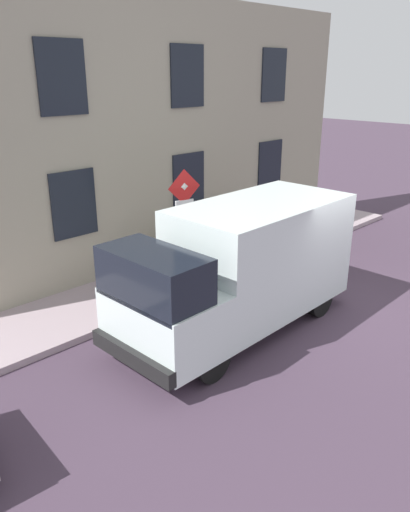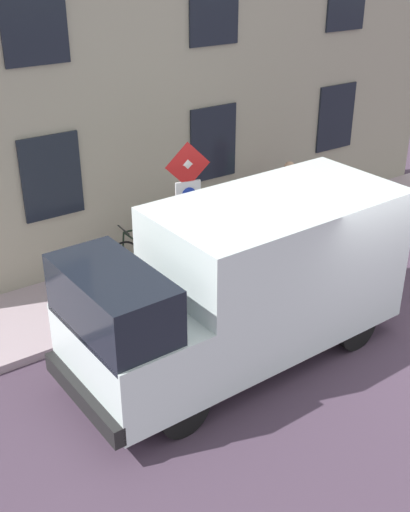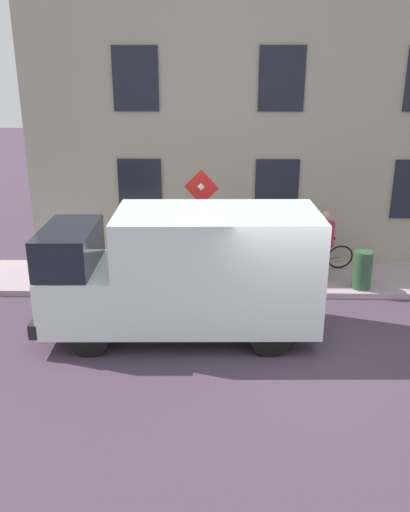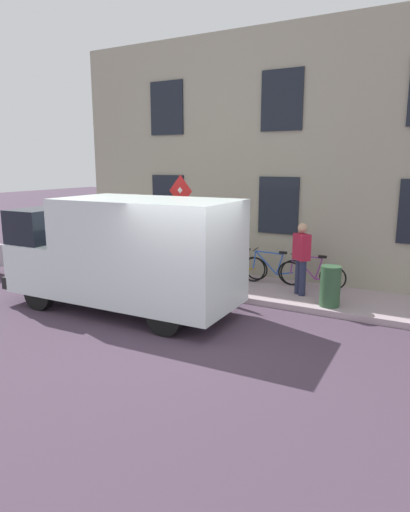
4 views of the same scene
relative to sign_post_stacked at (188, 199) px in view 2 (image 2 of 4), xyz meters
The scene contains 11 objects.
ground_plane 3.68m from the sign_post_stacked, 143.32° to the right, with size 80.00×80.00×0.00m, color #463647.
sidewalk_slab 2.78m from the sign_post_stacked, 65.83° to the right, with size 2.10×14.68×0.14m, color #A9959D.
building_facade 3.22m from the sign_post_stacked, 39.90° to the right, with size 0.75×12.68×6.64m.
sign_post_stacked is the anchor object (origin of this frame).
delivery_van 2.02m from the sign_post_stacked, behind, with size 2.12×5.37×2.50m.
bicycle_purple 3.56m from the sign_post_stacked, 65.78° to the right, with size 0.46×1.72×0.89m.
bicycle_blue 2.77m from the sign_post_stacked, 55.66° to the right, with size 0.48×1.71×0.89m.
bicycle_orange 2.18m from the sign_post_stacked, 35.12° to the right, with size 0.46×1.72×0.89m.
bicycle_black 1.96m from the sign_post_stacked, ahead, with size 0.46×1.71×0.89m.
pedestrian 3.10m from the sign_post_stacked, 76.87° to the right, with size 0.46×0.47×1.72m.
litter_bin 3.98m from the sign_post_stacked, 87.87° to the right, with size 0.44×0.44×0.90m, color #2D5133.
Camera 2 is at (-5.86, 7.39, 5.98)m, focal length 45.00 mm.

